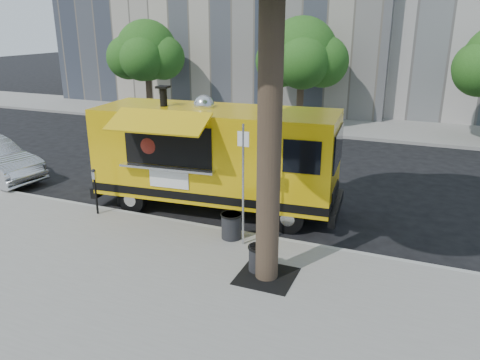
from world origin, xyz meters
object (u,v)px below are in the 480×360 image
object	(u,v)px
far_tree_b	(302,53)
food_truck	(215,155)
far_tree_a	(147,51)
trash_bin_right	(231,225)
sign_post	(243,179)
parking_meter	(95,186)
trash_bin_left	(259,258)

from	to	relation	value
far_tree_b	food_truck	size ratio (longest dim) A/B	0.74
far_tree_a	trash_bin_right	xyz separation A→B (m)	(11.15, -13.64, -3.28)
far_tree_a	far_tree_b	bearing A→B (deg)	2.54
far_tree_a	food_truck	world-z (taller)	far_tree_a
food_truck	far_tree_b	bearing A→B (deg)	88.82
sign_post	far_tree_a	bearing A→B (deg)	129.83
sign_post	trash_bin_right	distance (m)	1.42
far_tree_a	parking_meter	distance (m)	15.59
far_tree_a	food_truck	distance (m)	15.43
parking_meter	trash_bin_right	distance (m)	4.18
food_truck	trash_bin_left	bearing A→B (deg)	-56.23
food_truck	trash_bin_right	world-z (taller)	food_truck
sign_post	parking_meter	bearing A→B (deg)	177.48
parking_meter	food_truck	bearing A→B (deg)	34.37
far_tree_a	food_truck	xyz separation A→B (m)	(9.80, -11.73, -2.10)
sign_post	trash_bin_right	xyz separation A→B (m)	(-0.40, 0.21, -1.35)
trash_bin_right	far_tree_a	bearing A→B (deg)	129.26
trash_bin_right	trash_bin_left	bearing A→B (deg)	-46.61
far_tree_a	trash_bin_left	size ratio (longest dim) A/B	9.20
food_truck	trash_bin_left	world-z (taller)	food_truck
trash_bin_right	sign_post	bearing A→B (deg)	-27.35
parking_meter	food_truck	xyz separation A→B (m)	(2.80, 1.92, 0.70)
sign_post	trash_bin_left	xyz separation A→B (m)	(0.81, -1.07, -1.39)
far_tree_b	trash_bin_right	bearing A→B (deg)	-81.30
parking_meter	sign_post	bearing A→B (deg)	-2.52
sign_post	parking_meter	world-z (taller)	sign_post
far_tree_a	far_tree_b	distance (m)	9.01
far_tree_a	sign_post	bearing A→B (deg)	-50.17
far_tree_a	sign_post	xyz separation A→B (m)	(11.55, -13.85, -1.93)
far_tree_a	sign_post	distance (m)	18.14
far_tree_b	sign_post	size ratio (longest dim) A/B	1.83
far_tree_b	trash_bin_left	world-z (taller)	far_tree_b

